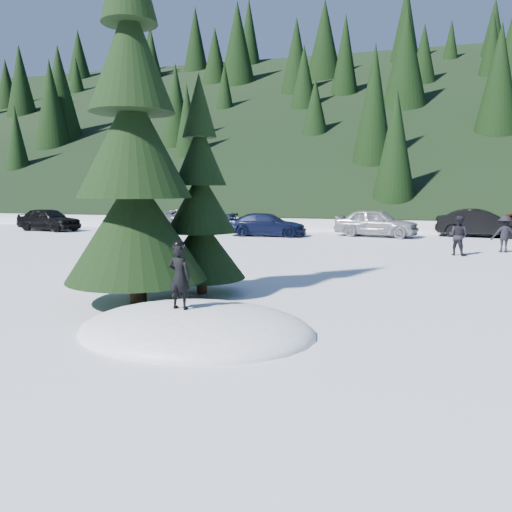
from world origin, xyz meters
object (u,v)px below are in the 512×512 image
(car_1, at_px, (150,219))
(car_3, at_px, (267,225))
(car_2, at_px, (196,220))
(car_0, at_px, (49,219))
(spruce_tall, at_px, (134,157))
(adult_2, at_px, (504,234))
(spruce_short, at_px, (201,210))
(car_5, at_px, (481,223))
(adult_0, at_px, (458,236))
(child_skier, at_px, (179,277))
(car_4, at_px, (376,223))

(car_1, xyz_separation_m, car_3, (8.73, -2.92, -0.00))
(car_1, bearing_deg, car_2, -109.10)
(car_0, bearing_deg, car_3, -79.74)
(car_0, bearing_deg, spruce_tall, -128.21)
(adult_2, distance_m, car_3, 11.86)
(spruce_short, xyz_separation_m, car_0, (-16.15, 14.50, -1.39))
(spruce_short, bearing_deg, spruce_tall, -125.54)
(adult_2, distance_m, car_5, 6.70)
(car_5, bearing_deg, car_0, 103.34)
(spruce_tall, bearing_deg, adult_0, 53.79)
(car_3, bearing_deg, child_skier, -172.42)
(spruce_short, relative_size, adult_2, 3.54)
(child_skier, height_order, car_0, child_skier)
(car_3, relative_size, car_4, 0.97)
(car_3, xyz_separation_m, car_5, (11.19, 2.69, 0.13))
(child_skier, distance_m, car_0, 24.80)
(car_4, bearing_deg, child_skier, -175.56)
(child_skier, relative_size, adult_2, 0.77)
(spruce_tall, xyz_separation_m, adult_0, (7.94, 10.84, -2.54))
(adult_0, xyz_separation_m, car_0, (-23.09, 5.05, -0.07))
(adult_0, xyz_separation_m, adult_2, (1.92, 1.55, -0.02))
(spruce_tall, distance_m, car_0, 22.12)
(spruce_short, distance_m, adult_0, 11.79)
(spruce_short, relative_size, car_2, 1.04)
(adult_2, height_order, car_4, same)
(car_2, relative_size, car_5, 1.13)
(spruce_tall, height_order, car_1, spruce_tall)
(car_4, xyz_separation_m, car_5, (5.42, 1.30, -0.01))
(spruce_tall, bearing_deg, car_0, 133.63)
(adult_0, height_order, adult_2, adult_0)
(spruce_tall, bearing_deg, child_skier, -45.36)
(adult_2, bearing_deg, car_1, -26.26)
(spruce_short, height_order, car_3, spruce_short)
(car_3, bearing_deg, car_0, 89.52)
(car_0, relative_size, car_4, 0.93)
(adult_0, distance_m, car_0, 23.64)
(adult_0, xyz_separation_m, car_4, (-3.47, 6.95, -0.02))
(spruce_short, xyz_separation_m, car_2, (-7.14, 16.40, -1.38))
(adult_2, height_order, car_2, adult_2)
(spruce_short, height_order, child_skier, spruce_short)
(car_1, bearing_deg, car_5, -88.39)
(child_skier, relative_size, car_2, 0.23)
(adult_0, height_order, car_4, adult_0)
(child_skier, relative_size, car_5, 0.26)
(adult_0, bearing_deg, car_5, -73.64)
(car_5, bearing_deg, car_2, 100.67)
(child_skier, distance_m, car_4, 19.97)
(spruce_short, relative_size, car_5, 1.18)
(spruce_tall, distance_m, adult_2, 16.05)
(adult_0, distance_m, car_2, 15.71)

